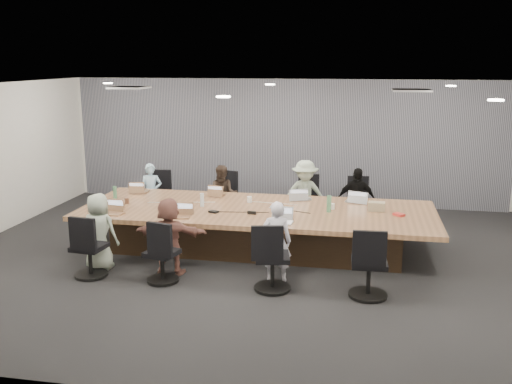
% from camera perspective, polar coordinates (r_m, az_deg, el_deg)
% --- Properties ---
extents(floor, '(10.00, 8.00, 0.00)m').
position_cam_1_polar(floor, '(9.49, -0.45, -6.73)').
color(floor, black).
rests_on(floor, ground).
extents(ceiling, '(10.00, 8.00, 0.00)m').
position_cam_1_polar(ceiling, '(8.93, -0.48, 10.42)').
color(ceiling, white).
rests_on(ceiling, wall_back).
extents(wall_back, '(10.00, 0.00, 2.80)m').
position_cam_1_polar(wall_back, '(13.00, 2.95, 5.05)').
color(wall_back, silver).
rests_on(wall_back, ground).
extents(wall_front, '(10.00, 0.00, 2.80)m').
position_cam_1_polar(wall_front, '(5.38, -8.77, -6.86)').
color(wall_front, silver).
rests_on(wall_front, ground).
extents(curtain, '(9.80, 0.04, 2.80)m').
position_cam_1_polar(curtain, '(12.92, 2.90, 5.00)').
color(curtain, slate).
rests_on(curtain, ground).
extents(conference_table, '(6.00, 2.20, 0.74)m').
position_cam_1_polar(conference_table, '(9.83, 0.11, -3.56)').
color(conference_table, '#322215').
rests_on(conference_table, ground).
extents(chair_0, '(0.55, 0.55, 0.74)m').
position_cam_1_polar(chair_0, '(12.06, -9.79, -0.76)').
color(chair_0, black).
rests_on(chair_0, ground).
extents(chair_1, '(0.63, 0.63, 0.79)m').
position_cam_1_polar(chair_1, '(11.62, -2.86, -0.96)').
color(chair_1, black).
rests_on(chair_1, ground).
extents(chair_2, '(0.57, 0.57, 0.78)m').
position_cam_1_polar(chair_2, '(11.36, 5.05, -1.37)').
color(chair_2, black).
rests_on(chair_2, ground).
extents(chair_3, '(0.56, 0.56, 0.77)m').
position_cam_1_polar(chair_3, '(11.32, 9.96, -1.60)').
color(chair_3, black).
rests_on(chair_3, ground).
extents(chair_4, '(0.58, 0.58, 0.78)m').
position_cam_1_polar(chair_4, '(9.00, -16.30, -5.77)').
color(chair_4, black).
rests_on(chair_4, ground).
extents(chair_5, '(0.61, 0.61, 0.74)m').
position_cam_1_polar(chair_5, '(8.56, -9.38, -6.52)').
color(chair_5, black).
rests_on(chair_5, ground).
extents(chair_6, '(0.65, 0.65, 0.83)m').
position_cam_1_polar(chair_6, '(8.15, 1.66, -7.06)').
color(chair_6, black).
rests_on(chair_6, ground).
extents(chair_7, '(0.59, 0.59, 0.84)m').
position_cam_1_polar(chair_7, '(8.06, 11.23, -7.50)').
color(chair_7, black).
rests_on(chair_7, ground).
extents(person_0, '(0.49, 0.38, 1.19)m').
position_cam_1_polar(person_0, '(11.69, -10.43, -0.09)').
color(person_0, '#A2CAE3').
rests_on(person_0, ground).
extents(laptop_0, '(0.32, 0.24, 0.02)m').
position_cam_1_polar(laptop_0, '(11.15, -11.46, 0.05)').
color(laptop_0, '#8C6647').
rests_on(laptop_0, conference_table).
extents(person_1, '(0.65, 0.55, 1.21)m').
position_cam_1_polar(person_1, '(11.24, -3.28, -0.36)').
color(person_1, '#342820').
rests_on(person_1, ground).
extents(laptop_1, '(0.33, 0.25, 0.02)m').
position_cam_1_polar(laptop_1, '(10.69, -4.00, -0.28)').
color(laptop_1, '#8C6647').
rests_on(laptop_1, conference_table).
extents(person_2, '(0.96, 0.66, 1.36)m').
position_cam_1_polar(person_2, '(10.95, 4.89, -0.34)').
color(person_2, '#93A590').
rests_on(person_2, ground).
extents(laptop_2, '(0.39, 0.31, 0.02)m').
position_cam_1_polar(laptop_2, '(10.41, 4.59, -0.66)').
color(laptop_2, '#B2B2B7').
rests_on(laptop_2, conference_table).
extents(person_3, '(0.77, 0.41, 1.25)m').
position_cam_1_polar(person_3, '(10.92, 9.98, -0.83)').
color(person_3, black).
rests_on(person_3, ground).
extents(laptop_3, '(0.39, 0.30, 0.02)m').
position_cam_1_polar(laptop_3, '(10.35, 9.96, -0.89)').
color(laptop_3, '#B2B2B7').
rests_on(laptop_3, conference_table).
extents(person_4, '(0.62, 0.43, 1.21)m').
position_cam_1_polar(person_4, '(9.23, -15.42, -3.83)').
color(person_4, '#97A693').
rests_on(person_4, ground).
extents(laptop_4, '(0.34, 0.26, 0.02)m').
position_cam_1_polar(laptop_4, '(9.67, -14.05, -2.10)').
color(laptop_4, '#8C6647').
rests_on(laptop_4, conference_table).
extents(person_5, '(1.13, 0.41, 1.20)m').
position_cam_1_polar(person_5, '(8.80, -8.66, -4.37)').
color(person_5, brown).
rests_on(person_5, ground).
extents(laptop_5, '(0.33, 0.26, 0.02)m').
position_cam_1_polar(laptop_5, '(9.25, -7.58, -2.50)').
color(laptop_5, '#8C6647').
rests_on(laptop_5, conference_table).
extents(person_6, '(0.48, 0.35, 1.22)m').
position_cam_1_polar(person_6, '(8.41, 2.04, -4.97)').
color(person_6, silver).
rests_on(person_6, ground).
extents(laptop_6, '(0.36, 0.26, 0.02)m').
position_cam_1_polar(laptop_6, '(8.89, 2.59, -3.05)').
color(laptop_6, '#B2B2B7').
rests_on(laptop_6, conference_table).
extents(bottle_green_left, '(0.08, 0.08, 0.24)m').
position_cam_1_polar(bottle_green_left, '(10.63, -13.93, -0.09)').
color(bottle_green_left, '#4D875D').
rests_on(bottle_green_left, conference_table).
extents(bottle_green_right, '(0.09, 0.09, 0.28)m').
position_cam_1_polar(bottle_green_right, '(9.55, 7.31, -1.19)').
color(bottle_green_right, '#4D875D').
rests_on(bottle_green_right, conference_table).
extents(bottle_clear, '(0.09, 0.09, 0.23)m').
position_cam_1_polar(bottle_clear, '(9.88, -5.41, -0.79)').
color(bottle_clear, silver).
rests_on(bottle_clear, conference_table).
extents(cup_white_far, '(0.10, 0.10, 0.11)m').
position_cam_1_polar(cup_white_far, '(10.12, -0.66, -0.76)').
color(cup_white_far, white).
rests_on(cup_white_far, conference_table).
extents(cup_white_near, '(0.10, 0.10, 0.10)m').
position_cam_1_polar(cup_white_near, '(9.75, 7.64, -1.44)').
color(cup_white_near, white).
rests_on(cup_white_near, conference_table).
extents(mug_brown, '(0.09, 0.09, 0.10)m').
position_cam_1_polar(mug_brown, '(10.32, -12.82, -0.85)').
color(mug_brown, brown).
rests_on(mug_brown, conference_table).
extents(mic_left, '(0.18, 0.15, 0.03)m').
position_cam_1_polar(mic_left, '(9.49, -4.27, -1.97)').
color(mic_left, black).
rests_on(mic_left, conference_table).
extents(mic_right, '(0.17, 0.15, 0.03)m').
position_cam_1_polar(mic_right, '(9.96, 2.27, -1.23)').
color(mic_right, black).
rests_on(mic_right, conference_table).
extents(stapler, '(0.15, 0.05, 0.05)m').
position_cam_1_polar(stapler, '(9.36, -0.42, -2.08)').
color(stapler, black).
rests_on(stapler, conference_table).
extents(canvas_bag, '(0.28, 0.18, 0.15)m').
position_cam_1_polar(canvas_bag, '(9.78, 11.96, -1.42)').
color(canvas_bag, tan).
rests_on(canvas_bag, conference_table).
extents(snack_packet, '(0.21, 0.20, 0.04)m').
position_cam_1_polar(snack_packet, '(9.56, 14.10, -2.20)').
color(snack_packet, red).
rests_on(snack_packet, conference_table).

